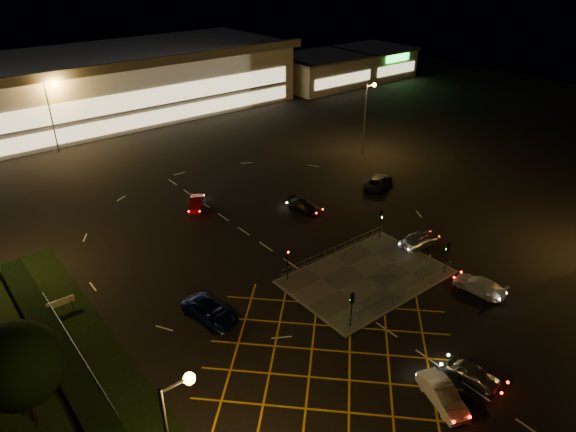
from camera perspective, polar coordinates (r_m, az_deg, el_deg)
ground at (r=47.33m, az=5.28°, el=-6.56°), size 180.00×180.00×0.00m
pedestrian_island at (r=47.37m, az=8.72°, el=-6.67°), size 14.00×9.00×0.12m
hedge at (r=42.96m, az=-24.57°, el=-12.71°), size 2.00×26.00×1.00m
supermarket at (r=96.23m, az=-21.39°, el=13.23°), size 72.00×26.50×10.50m
retail_unit_a at (r=112.40m, az=3.62°, el=15.81°), size 18.80×14.80×6.35m
retail_unit_b at (r=123.45m, az=9.43°, el=16.60°), size 14.80×14.80×6.35m
streetlight_ne at (r=73.38m, az=8.84°, el=11.67°), size 1.78×0.56×10.03m
streetlight_far_left at (r=80.41m, az=-24.70°, el=10.91°), size 1.78×0.56×10.03m
streetlight_far_right at (r=99.04m, az=-1.74°, el=16.18°), size 1.78×0.56×10.03m
signal_sw at (r=40.23m, az=7.11°, el=-9.56°), size 0.28×0.30×3.15m
signal_se at (r=48.23m, az=17.30°, el=-3.79°), size 0.28×0.30×3.15m
signal_nw at (r=45.05m, az=-0.06°, el=-4.77°), size 0.28×0.30×3.15m
signal_ne at (r=52.32m, az=10.30°, el=-0.28°), size 0.28×0.30×3.15m
tree_e at (r=35.48m, az=-27.86°, el=-14.48°), size 5.40×5.40×7.35m
car_near_silver at (r=39.00m, az=19.93°, el=-16.14°), size 2.23×3.90×1.25m
car_queue_white at (r=36.87m, az=16.79°, el=-18.47°), size 2.82×4.50×1.40m
car_left_blue at (r=42.18m, az=-8.63°, el=-10.46°), size 3.17×5.53×1.45m
car_far_dkgrey at (r=57.79m, az=1.86°, el=1.07°), size 2.57×4.50×1.23m
car_right_silver at (r=52.67m, az=14.43°, el=-2.54°), size 4.70×2.24×1.55m
car_circ_red at (r=59.32m, az=-10.15°, el=1.39°), size 3.38×3.95×1.28m
car_east_grey at (r=64.69m, az=9.99°, el=3.81°), size 5.75×4.41×1.45m
car_approach_white at (r=47.70m, az=20.51°, el=-7.21°), size 2.25×4.69×1.32m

